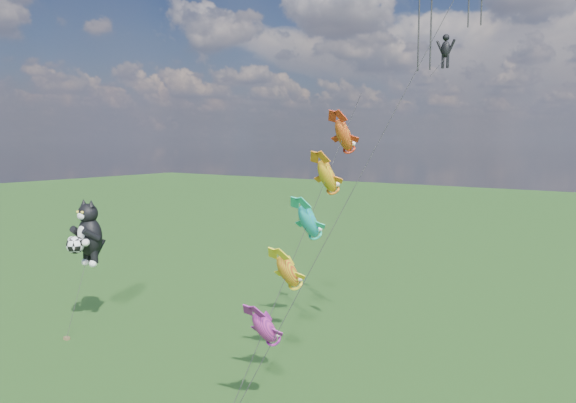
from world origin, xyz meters
The scene contains 4 objects.
ground centered at (0.00, 0.00, 0.00)m, with size 300.00×300.00×0.00m, color #10360D.
cat_kite_rig centered at (-5.64, 8.53, 7.17)m, with size 2.43×4.09×9.68m.
fish_windsock_rig centered at (13.43, 9.29, 9.54)m, with size 1.82×15.92×16.98m.
parafoil_rig centered at (19.47, 12.60, 19.97)m, with size 6.23×16.79×27.39m.
Camera 1 is at (30.20, -16.13, 14.04)m, focal length 35.00 mm.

